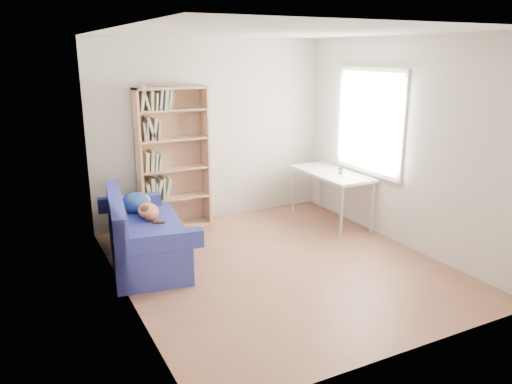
# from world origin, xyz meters

# --- Properties ---
(ground) EXTENTS (4.00, 4.00, 0.00)m
(ground) POSITION_xyz_m (0.00, 0.00, 0.00)
(ground) COLOR brown
(ground) RESTS_ON ground
(room_shell) EXTENTS (3.54, 4.04, 2.62)m
(room_shell) POSITION_xyz_m (0.10, 0.03, 1.64)
(room_shell) COLOR silver
(room_shell) RESTS_ON ground
(sofa) EXTENTS (1.05, 1.80, 0.83)m
(sofa) POSITION_xyz_m (-1.37, 0.86, 0.32)
(sofa) COLOR navy
(sofa) RESTS_ON ground
(bookshelf) EXTENTS (0.98, 0.30, 1.96)m
(bookshelf) POSITION_xyz_m (-0.65, 1.83, 0.90)
(bookshelf) COLOR tan
(bookshelf) RESTS_ON ground
(desk) EXTENTS (0.61, 1.33, 0.75)m
(desk) POSITION_xyz_m (1.42, 1.01, 0.68)
(desk) COLOR white
(desk) RESTS_ON ground
(pen_cup) EXTENTS (0.08, 0.08, 0.15)m
(pen_cup) POSITION_xyz_m (1.47, 0.86, 0.80)
(pen_cup) COLOR white
(pen_cup) RESTS_ON desk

